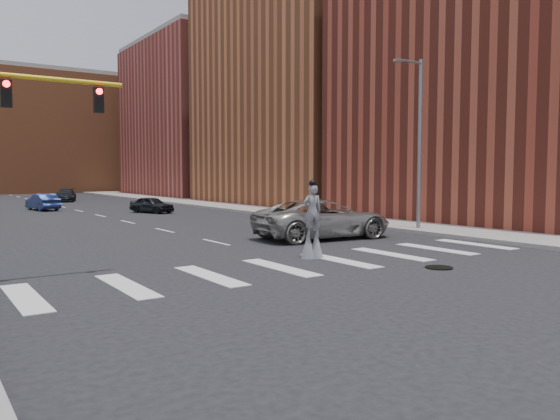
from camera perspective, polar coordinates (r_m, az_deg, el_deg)
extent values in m
plane|color=black|center=(18.04, 5.18, -6.09)|extent=(160.00, 160.00, 0.00)
cube|color=gray|center=(45.55, -2.62, 0.14)|extent=(5.00, 90.00, 0.18)
cylinder|color=black|center=(18.74, 16.28, -5.79)|extent=(0.90, 0.90, 0.04)
cube|color=maroon|center=(40.51, 23.05, 14.85)|extent=(16.00, 20.00, 22.00)
cube|color=#A65934|center=(55.66, 3.14, 13.14)|extent=(16.00, 22.00, 24.00)
cube|color=#A7493D|center=(75.77, -8.08, 9.14)|extent=(16.00, 22.00, 20.00)
cube|color=#A65934|center=(93.52, -23.66, 7.25)|extent=(26.00, 14.00, 18.00)
cylinder|color=slate|center=(29.79, 14.38, 6.46)|extent=(0.20, 0.20, 9.00)
cylinder|color=slate|center=(29.70, 13.47, 14.85)|extent=(1.80, 0.12, 0.12)
cube|color=slate|center=(29.05, 12.23, 15.02)|extent=(0.50, 0.18, 0.12)
cylinder|color=gold|center=(17.18, -24.73, 12.50)|extent=(5.20, 0.14, 0.14)
cube|color=black|center=(17.02, -26.70, 10.82)|extent=(0.28, 0.18, 0.75)
cylinder|color=#FF0C0C|center=(16.95, -26.69, 11.70)|extent=(0.18, 0.06, 0.18)
cube|color=black|center=(17.53, -18.43, 10.83)|extent=(0.28, 0.18, 0.75)
cylinder|color=#FF0C0C|center=(17.47, -18.36, 11.68)|extent=(0.18, 0.06, 0.18)
cylinder|color=#321F14|center=(20.07, 3.82, -3.89)|extent=(0.07, 0.07, 0.80)
cylinder|color=#321F14|center=(19.97, 2.95, -3.93)|extent=(0.07, 0.07, 0.80)
cone|color=slate|center=(20.06, 3.82, -3.61)|extent=(0.52, 0.52, 1.00)
cone|color=slate|center=(19.95, 2.95, -3.64)|extent=(0.52, 0.52, 1.00)
imported|color=slate|center=(19.88, 3.40, -0.07)|extent=(0.79, 0.65, 1.88)
sphere|color=black|center=(19.83, 3.42, 2.81)|extent=(0.26, 0.26, 0.26)
cylinder|color=black|center=(19.83, 3.42, 2.67)|extent=(0.34, 0.34, 0.02)
cube|color=yellow|center=(19.98, 3.28, 1.44)|extent=(0.22, 0.05, 0.10)
imported|color=#A5A39C|center=(25.94, 4.51, -0.94)|extent=(6.93, 3.66, 1.86)
imported|color=black|center=(43.13, -13.26, 0.54)|extent=(2.86, 3.99, 1.26)
imported|color=navy|center=(48.90, -23.55, 0.78)|extent=(2.12, 4.36, 1.38)
imported|color=black|center=(62.55, -21.47, 1.45)|extent=(3.19, 5.03, 1.36)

